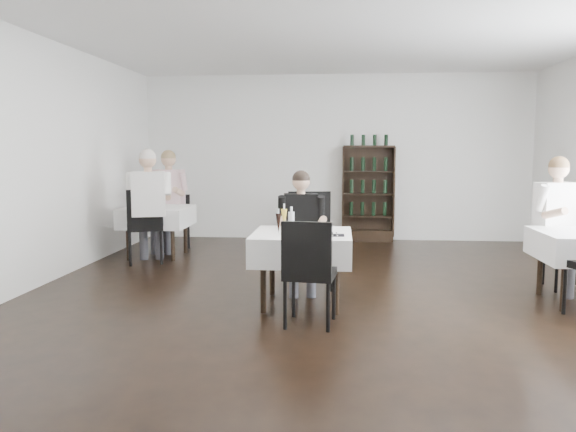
% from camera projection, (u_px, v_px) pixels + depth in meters
% --- Properties ---
extents(room_shell, '(9.00, 9.00, 9.00)m').
position_uv_depth(room_shell, '(331.00, 163.00, 5.79)').
color(room_shell, black).
rests_on(room_shell, ground).
extents(wine_shelf, '(0.90, 0.28, 1.75)m').
position_uv_depth(wine_shelf, '(368.00, 194.00, 10.08)').
color(wine_shelf, black).
rests_on(wine_shelf, ground).
extents(main_table, '(1.03, 1.03, 0.77)m').
position_uv_depth(main_table, '(302.00, 246.00, 5.92)').
color(main_table, black).
rests_on(main_table, ground).
extents(left_table, '(0.98, 0.98, 0.77)m').
position_uv_depth(left_table, '(157.00, 217.00, 8.61)').
color(left_table, black).
rests_on(left_table, ground).
extents(potted_tree, '(0.80, 0.70, 0.84)m').
position_uv_depth(potted_tree, '(301.00, 218.00, 10.09)').
color(potted_tree, '#2B581E').
rests_on(potted_tree, ground).
extents(main_chair_far, '(0.59, 0.59, 1.13)m').
position_uv_depth(main_chair_far, '(310.00, 233.00, 6.74)').
color(main_chair_far, black).
rests_on(main_chair_far, ground).
extents(main_chair_near, '(0.51, 0.51, 1.00)m').
position_uv_depth(main_chair_near, '(309.00, 266.00, 5.14)').
color(main_chair_near, black).
rests_on(main_chair_near, ground).
extents(left_chair_far, '(0.48, 0.49, 0.91)m').
position_uv_depth(left_chair_far, '(177.00, 219.00, 9.21)').
color(left_chair_far, black).
rests_on(left_chair_far, ground).
extents(left_chair_near, '(0.64, 0.65, 1.08)m').
position_uv_depth(left_chair_near, '(145.00, 221.00, 8.05)').
color(left_chair_near, black).
rests_on(left_chair_near, ground).
extents(right_chair_far, '(0.47, 0.48, 1.02)m').
position_uv_depth(right_chair_far, '(566.00, 239.00, 6.67)').
color(right_chair_far, black).
rests_on(right_chair_far, ground).
extents(diner_main, '(0.56, 0.57, 1.40)m').
position_uv_depth(diner_main, '(301.00, 222.00, 6.43)').
color(diner_main, '#404047').
rests_on(diner_main, ground).
extents(diner_left_far, '(0.63, 0.64, 1.64)m').
position_uv_depth(diner_left_far, '(167.00, 193.00, 9.07)').
color(diner_left_far, '#404047').
rests_on(diner_left_far, ground).
extents(diner_left_near, '(0.69, 0.74, 1.65)m').
position_uv_depth(diner_left_near, '(149.00, 198.00, 8.03)').
color(diner_left_near, '#404047').
rests_on(diner_left_near, ground).
extents(diner_right_far, '(0.67, 0.72, 1.57)m').
position_uv_depth(diner_right_far, '(561.00, 214.00, 6.43)').
color(diner_right_far, '#404047').
rests_on(diner_right_far, ground).
extents(plate_far, '(0.26, 0.26, 0.07)m').
position_uv_depth(plate_far, '(303.00, 228.00, 6.10)').
color(plate_far, white).
rests_on(plate_far, main_table).
extents(plate_near, '(0.29, 0.29, 0.07)m').
position_uv_depth(plate_near, '(303.00, 233.00, 5.75)').
color(plate_near, white).
rests_on(plate_near, main_table).
extents(pilsner_dark, '(0.06, 0.06, 0.26)m').
position_uv_depth(pilsner_dark, '(278.00, 223.00, 5.85)').
color(pilsner_dark, black).
rests_on(pilsner_dark, main_table).
extents(pilsner_lager, '(0.07, 0.07, 0.29)m').
position_uv_depth(pilsner_lager, '(284.00, 219.00, 6.05)').
color(pilsner_lager, gold).
rests_on(pilsner_lager, main_table).
extents(coke_bottle, '(0.07, 0.07, 0.27)m').
position_uv_depth(coke_bottle, '(291.00, 222.00, 5.89)').
color(coke_bottle, silver).
rests_on(coke_bottle, main_table).
extents(napkin_cutlery, '(0.19, 0.21, 0.02)m').
position_uv_depth(napkin_cutlery, '(335.00, 235.00, 5.69)').
color(napkin_cutlery, black).
rests_on(napkin_cutlery, main_table).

